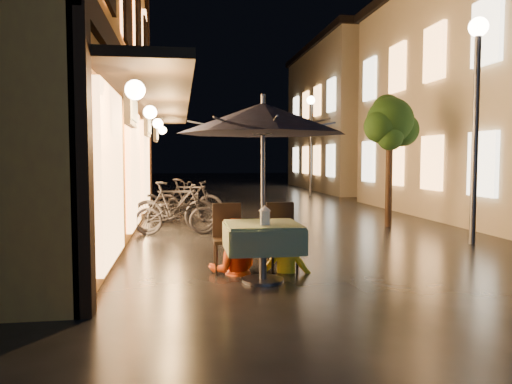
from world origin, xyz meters
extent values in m
plane|color=black|center=(0.00, 0.00, 0.00)|extent=(90.00, 90.00, 0.00)
cube|color=#C77C39|center=(-5.75, 4.00, 3.50)|extent=(4.50, 11.00, 7.00)
cube|color=black|center=(-3.47, 4.00, 3.30)|extent=(0.12, 11.00, 0.35)
cube|color=black|center=(-2.90, 4.00, 2.75)|extent=(1.20, 10.50, 0.12)
cube|color=#FFAB5D|center=(-3.44, 5.50, 4.60)|extent=(0.10, 0.90, 1.50)
cube|color=#FFAB5D|center=(-3.44, 8.00, 4.60)|extent=(0.10, 0.90, 1.50)
cube|color=#FFAB5D|center=(-3.44, 0.50, 1.40)|extent=(0.10, 2.20, 2.40)
cube|color=#FFAB5D|center=(-3.44, 4.00, 1.40)|extent=(0.10, 2.20, 2.40)
cube|color=#FFAB5D|center=(-3.44, 7.50, 1.40)|extent=(0.10, 2.20, 2.40)
cube|color=#FFAB5D|center=(3.95, 3.20, 1.50)|extent=(0.10, 1.00, 1.40)
cube|color=#FFAB5D|center=(3.95, 3.20, 4.30)|extent=(0.10, 1.00, 1.40)
cube|color=#FFAB5D|center=(3.95, 5.40, 1.50)|extent=(0.10, 1.00, 1.40)
cube|color=#FFAB5D|center=(3.95, 5.40, 4.30)|extent=(0.10, 1.00, 1.40)
cube|color=#FFAB5D|center=(3.95, 7.60, 1.50)|extent=(0.10, 1.00, 1.40)
cube|color=#FFAB5D|center=(3.95, 7.60, 4.30)|extent=(0.10, 1.00, 1.40)
cube|color=#FFAB5D|center=(3.95, 9.80, 1.50)|extent=(0.10, 1.00, 1.40)
cube|color=#FFAB5D|center=(3.95, 9.80, 4.30)|extent=(0.10, 1.00, 1.40)
cube|color=tan|center=(7.50, 18.00, 3.50)|extent=(7.00, 10.00, 7.00)
cube|color=black|center=(7.50, 18.00, 7.15)|extent=(7.30, 10.30, 0.30)
cube|color=#FFAB5D|center=(3.95, 14.20, 1.50)|extent=(0.10, 1.00, 1.40)
cube|color=#FFAB5D|center=(3.95, 14.20, 4.30)|extent=(0.10, 1.00, 1.40)
cube|color=#FFAB5D|center=(3.95, 16.40, 1.50)|extent=(0.10, 1.00, 1.40)
cube|color=#FFAB5D|center=(3.95, 16.40, 4.30)|extent=(0.10, 1.00, 1.40)
cube|color=#FFAB5D|center=(3.95, 18.60, 1.50)|extent=(0.10, 1.00, 1.40)
cube|color=#FFAB5D|center=(3.95, 18.60, 4.30)|extent=(0.10, 1.00, 1.40)
cube|color=#FFAB5D|center=(3.95, 20.80, 1.50)|extent=(0.10, 1.00, 1.40)
cube|color=#FFAB5D|center=(3.95, 20.80, 4.30)|extent=(0.10, 1.00, 1.40)
cylinder|color=black|center=(2.40, 4.50, 1.10)|extent=(0.16, 0.16, 2.20)
sphere|color=black|center=(2.40, 4.50, 2.50)|extent=(1.10, 1.10, 1.10)
sphere|color=black|center=(2.75, 4.60, 2.30)|extent=(0.80, 0.80, 0.80)
sphere|color=black|center=(2.10, 4.35, 2.35)|extent=(0.76, 0.76, 0.76)
sphere|color=black|center=(2.45, 4.80, 2.80)|extent=(0.70, 0.70, 0.70)
sphere|color=black|center=(2.30, 4.25, 2.10)|extent=(0.60, 0.60, 0.60)
cylinder|color=#59595E|center=(3.00, 2.00, 2.00)|extent=(0.12, 0.12, 4.00)
sphere|color=beige|center=(3.00, 2.00, 4.05)|extent=(0.36, 0.36, 0.36)
cylinder|color=#59595E|center=(3.00, 14.00, 2.00)|extent=(0.12, 0.12, 4.00)
sphere|color=beige|center=(3.00, 14.00, 4.05)|extent=(0.36, 0.36, 0.36)
cylinder|color=#59595E|center=(-1.41, -0.24, 0.36)|extent=(0.10, 0.10, 0.72)
cylinder|color=#59595E|center=(-1.41, -0.24, 0.02)|extent=(0.56, 0.56, 0.04)
cube|color=#2F622E|center=(-1.41, -0.24, 0.75)|extent=(0.95, 0.95, 0.06)
cube|color=#2F622E|center=(-0.93, -0.24, 0.58)|extent=(0.04, 0.95, 0.33)
cube|color=#2F622E|center=(-1.88, -0.24, 0.58)|extent=(0.04, 0.95, 0.33)
cube|color=#2F622E|center=(-1.41, 0.23, 0.58)|extent=(0.95, 0.04, 0.33)
cube|color=#2F622E|center=(-1.41, -0.72, 0.58)|extent=(0.95, 0.04, 0.33)
cylinder|color=#59595E|center=(-1.41, -0.24, 1.15)|extent=(0.05, 0.05, 2.30)
cone|color=black|center=(-1.41, -0.24, 2.15)|extent=(2.24, 2.24, 0.40)
cylinder|color=#59595E|center=(-1.41, -0.24, 2.40)|extent=(0.06, 0.06, 0.12)
cube|color=black|center=(-1.81, 0.41, 0.45)|extent=(0.42, 0.42, 0.05)
cube|color=black|center=(-1.81, 0.60, 0.70)|extent=(0.42, 0.04, 0.55)
cylinder|color=black|center=(-1.99, 0.23, 0.21)|extent=(0.04, 0.04, 0.43)
cylinder|color=black|center=(-1.63, 0.23, 0.21)|extent=(0.04, 0.04, 0.43)
cylinder|color=black|center=(-1.99, 0.59, 0.21)|extent=(0.04, 0.04, 0.43)
cylinder|color=black|center=(-1.63, 0.59, 0.21)|extent=(0.04, 0.04, 0.43)
cube|color=black|center=(-1.01, 0.41, 0.45)|extent=(0.42, 0.42, 0.05)
cube|color=black|center=(-1.01, 0.60, 0.70)|extent=(0.42, 0.04, 0.55)
cylinder|color=black|center=(-1.19, 0.23, 0.21)|extent=(0.04, 0.04, 0.43)
cylinder|color=black|center=(-0.83, 0.23, 0.21)|extent=(0.04, 0.04, 0.43)
cylinder|color=black|center=(-1.19, 0.59, 0.21)|extent=(0.04, 0.04, 0.43)
cylinder|color=black|center=(-0.83, 0.59, 0.21)|extent=(0.04, 0.04, 0.43)
cube|color=white|center=(-1.41, -0.40, 0.87)|extent=(0.11, 0.11, 0.18)
cube|color=#FFD88C|center=(-1.41, -0.40, 0.86)|extent=(0.07, 0.07, 0.12)
cone|color=white|center=(-1.41, -0.40, 0.99)|extent=(0.16, 0.16, 0.07)
imported|color=#D24614|center=(-1.73, 0.33, 0.76)|extent=(0.75, 0.59, 1.52)
imported|color=yellow|center=(-0.97, 0.29, 0.69)|extent=(1.02, 0.78, 1.39)
imported|color=black|center=(-2.58, 3.99, 0.46)|extent=(1.73, 0.61, 0.91)
imported|color=black|center=(-2.61, 4.29, 0.56)|extent=(1.88, 0.61, 1.12)
imported|color=black|center=(-2.46, 6.02, 0.42)|extent=(1.60, 0.61, 0.83)
imported|color=black|center=(-2.29, 6.05, 0.55)|extent=(1.91, 1.04, 1.10)
imported|color=black|center=(-2.77, 7.67, 0.48)|extent=(1.93, 1.34, 0.96)
camera|label=1|loc=(-2.47, -6.67, 1.65)|focal=35.00mm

